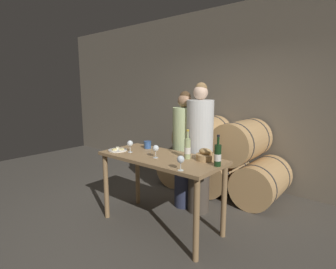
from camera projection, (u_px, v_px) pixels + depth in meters
ground_plane at (161, 226)px, 3.38m from camera, size 10.00×10.00×0.00m
stone_wall_back at (239, 97)px, 4.74m from camera, size 10.00×0.12×3.20m
barrel_stack at (221, 159)px, 4.46m from camera, size 2.10×0.98×1.26m
tasting_table at (161, 167)px, 3.24m from camera, size 1.57×0.71×0.93m
person_left at (184, 149)px, 3.81m from camera, size 0.34×0.34×1.71m
person_right at (199, 148)px, 3.64m from camera, size 0.37×0.37×1.83m
wine_bottle_red at (218, 155)px, 2.78m from camera, size 0.08×0.08×0.34m
wine_bottle_white at (188, 149)px, 3.08m from camera, size 0.08×0.08×0.35m
blue_crock at (148, 144)px, 3.62m from camera, size 0.11×0.11×0.10m
bread_basket at (205, 156)px, 3.03m from camera, size 0.22×0.22×0.14m
cheese_plate at (118, 150)px, 3.49m from camera, size 0.25×0.25×0.04m
wine_glass_far_left at (130, 144)px, 3.39m from camera, size 0.08×0.08×0.16m
wine_glass_left at (156, 149)px, 3.12m from camera, size 0.08×0.08×0.16m
wine_glass_center at (181, 160)px, 2.63m from camera, size 0.08×0.08×0.16m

